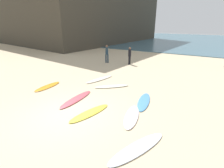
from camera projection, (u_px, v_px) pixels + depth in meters
The scene contains 13 objects.
ground_plane at pixel (67, 115), 7.80m from camera, with size 120.00×120.00×0.00m, color #C6B28E.
ocean_water at pixel (188, 40), 38.90m from camera, with size 120.00×40.00×0.08m, color #426675.
coastal_headland at pixel (71, 4), 37.98m from camera, with size 28.51×27.50×15.17m, color #3D382D.
surfboard_0 at pixel (132, 116), 7.58m from camera, with size 0.58×2.09×0.08m, color white.
surfboard_1 at pixel (48, 86), 11.08m from camera, with size 0.57×2.02×0.07m, color orange.
surfboard_2 at pixel (90, 113), 7.89m from camera, with size 0.56×2.28×0.06m, color yellow.
surfboard_3 at pixel (76, 99), 9.28m from camera, with size 0.55×2.54×0.08m, color #D4515D.
surfboard_4 at pixel (138, 148), 5.69m from camera, with size 0.56×2.51×0.07m, color white.
surfboard_5 at pixel (144, 101), 9.00m from camera, with size 0.57×2.28×0.07m, color #4E92D1.
surfboard_6 at pixel (112, 86), 11.09m from camera, with size 0.48×2.23×0.08m, color silver.
surfboard_7 at pixel (100, 79), 12.46m from camera, with size 0.50×2.49×0.08m, color silver.
beachgoer_mid at pixel (107, 53), 17.32m from camera, with size 0.38×0.38×1.79m.
beachgoer_far at pixel (130, 55), 16.63m from camera, with size 0.29×0.34×1.68m.
Camera 1 is at (5.23, -4.88, 3.99)m, focal length 27.49 mm.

